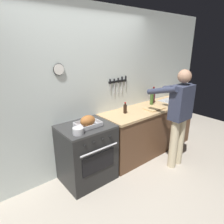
{
  "coord_description": "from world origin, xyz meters",
  "views": [
    {
      "loc": [
        -1.59,
        -1.29,
        2.02
      ],
      "look_at": [
        0.17,
        0.85,
        1.06
      ],
      "focal_mm": 31.68,
      "sensor_mm": 36.0,
      "label": 1
    }
  ],
  "objects_px": {
    "roasting_pan": "(88,122)",
    "saucepan": "(78,131)",
    "cutting_board": "(154,108)",
    "bottle_olive_oil": "(152,98)",
    "person_cook": "(179,113)",
    "bottle_soy_sauce": "(125,109)",
    "stove": "(87,153)",
    "bottle_wine_red": "(153,96)"
  },
  "relations": [
    {
      "from": "roasting_pan",
      "to": "saucepan",
      "type": "distance_m",
      "value": 0.27
    },
    {
      "from": "saucepan",
      "to": "cutting_board",
      "type": "bearing_deg",
      "value": 1.92
    },
    {
      "from": "roasting_pan",
      "to": "bottle_olive_oil",
      "type": "bearing_deg",
      "value": 5.29
    },
    {
      "from": "roasting_pan",
      "to": "person_cook",
      "type": "bearing_deg",
      "value": -22.8
    },
    {
      "from": "roasting_pan",
      "to": "saucepan",
      "type": "relative_size",
      "value": 2.37
    },
    {
      "from": "bottle_olive_oil",
      "to": "cutting_board",
      "type": "bearing_deg",
      "value": -130.17
    },
    {
      "from": "roasting_pan",
      "to": "bottle_soy_sauce",
      "type": "relative_size",
      "value": 1.84
    },
    {
      "from": "stove",
      "to": "cutting_board",
      "type": "relative_size",
      "value": 2.5
    },
    {
      "from": "person_cook",
      "to": "roasting_pan",
      "type": "relative_size",
      "value": 4.72
    },
    {
      "from": "saucepan",
      "to": "stove",
      "type": "bearing_deg",
      "value": 38.91
    },
    {
      "from": "person_cook",
      "to": "bottle_wine_red",
      "type": "bearing_deg",
      "value": -29.06
    },
    {
      "from": "saucepan",
      "to": "bottle_olive_oil",
      "type": "distance_m",
      "value": 1.82
    },
    {
      "from": "bottle_soy_sauce",
      "to": "bottle_olive_oil",
      "type": "xyz_separation_m",
      "value": [
        0.76,
        0.05,
        0.05
      ]
    },
    {
      "from": "bottle_wine_red",
      "to": "bottle_olive_oil",
      "type": "height_order",
      "value": "bottle_wine_red"
    },
    {
      "from": "person_cook",
      "to": "bottle_olive_oil",
      "type": "distance_m",
      "value": 0.75
    },
    {
      "from": "saucepan",
      "to": "bottle_olive_oil",
      "type": "relative_size",
      "value": 0.48
    },
    {
      "from": "saucepan",
      "to": "bottle_wine_red",
      "type": "distance_m",
      "value": 1.95
    },
    {
      "from": "stove",
      "to": "bottle_soy_sauce",
      "type": "distance_m",
      "value": 0.98
    },
    {
      "from": "bottle_wine_red",
      "to": "stove",
      "type": "bearing_deg",
      "value": -174.52
    },
    {
      "from": "saucepan",
      "to": "cutting_board",
      "type": "height_order",
      "value": "saucepan"
    },
    {
      "from": "roasting_pan",
      "to": "bottle_wine_red",
      "type": "distance_m",
      "value": 1.7
    },
    {
      "from": "person_cook",
      "to": "saucepan",
      "type": "xyz_separation_m",
      "value": [
        -1.61,
        0.45,
        -0.01
      ]
    },
    {
      "from": "person_cook",
      "to": "saucepan",
      "type": "height_order",
      "value": "person_cook"
    },
    {
      "from": "cutting_board",
      "to": "bottle_soy_sauce",
      "type": "relative_size",
      "value": 1.89
    },
    {
      "from": "stove",
      "to": "person_cook",
      "type": "xyz_separation_m",
      "value": [
        1.4,
        -0.63,
        0.5
      ]
    },
    {
      "from": "bottle_wine_red",
      "to": "person_cook",
      "type": "bearing_deg",
      "value": -111.23
    },
    {
      "from": "person_cook",
      "to": "bottle_soy_sauce",
      "type": "bearing_deg",
      "value": 32.44
    },
    {
      "from": "stove",
      "to": "bottle_olive_oil",
      "type": "distance_m",
      "value": 1.69
    },
    {
      "from": "person_cook",
      "to": "cutting_board",
      "type": "height_order",
      "value": "person_cook"
    },
    {
      "from": "bottle_soy_sauce",
      "to": "stove",
      "type": "bearing_deg",
      "value": -176.8
    },
    {
      "from": "person_cook",
      "to": "bottle_wine_red",
      "type": "height_order",
      "value": "person_cook"
    },
    {
      "from": "cutting_board",
      "to": "saucepan",
      "type": "bearing_deg",
      "value": -178.08
    },
    {
      "from": "stove",
      "to": "person_cook",
      "type": "distance_m",
      "value": 1.61
    },
    {
      "from": "roasting_pan",
      "to": "bottle_soy_sauce",
      "type": "height_order",
      "value": "bottle_soy_sauce"
    },
    {
      "from": "stove",
      "to": "saucepan",
      "type": "bearing_deg",
      "value": -141.09
    },
    {
      "from": "bottle_soy_sauce",
      "to": "bottle_wine_red",
      "type": "distance_m",
      "value": 0.89
    },
    {
      "from": "cutting_board",
      "to": "bottle_wine_red",
      "type": "relative_size",
      "value": 1.13
    },
    {
      "from": "bottle_olive_oil",
      "to": "stove",
      "type": "bearing_deg",
      "value": -176.46
    },
    {
      "from": "bottle_soy_sauce",
      "to": "bottle_olive_oil",
      "type": "bearing_deg",
      "value": 3.91
    },
    {
      "from": "stove",
      "to": "saucepan",
      "type": "xyz_separation_m",
      "value": [
        -0.22,
        -0.18,
        0.49
      ]
    },
    {
      "from": "person_cook",
      "to": "roasting_pan",
      "type": "distance_m",
      "value": 1.5
    },
    {
      "from": "cutting_board",
      "to": "bottle_soy_sauce",
      "type": "distance_m",
      "value": 0.6
    }
  ]
}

